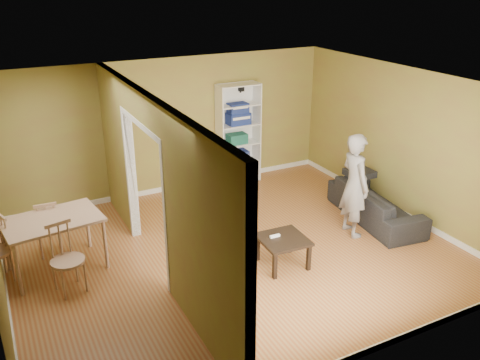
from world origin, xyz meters
The scene contains 15 objects.
room_shell centered at (0.00, 0.00, 1.30)m, with size 6.50×6.50×6.50m.
partition centered at (-1.20, 0.00, 1.30)m, with size 0.22×5.50×2.60m, color olive, non-canonical shape.
wall_speaker centered at (1.50, 2.69, 1.90)m, with size 0.10×0.10×0.10m, color black.
sofa centered at (2.70, -0.11, 0.39)m, with size 0.87×2.02×0.77m, color black.
person centered at (2.01, -0.32, 1.01)m, with size 0.57×0.74×2.02m, color slate.
bookshelf centered at (1.37, 2.61, 1.02)m, with size 0.86×0.37×2.03m.
paper_box_navy_a centered at (1.33, 2.56, 0.55)m, with size 0.46×0.30×0.23m, color navy.
paper_box_teal centered at (1.34, 2.56, 0.93)m, with size 0.39×0.25×0.20m, color #178575.
paper_box_navy_b centered at (1.37, 2.56, 1.34)m, with size 0.44×0.29×0.23m, color #1B184A.
paper_box_navy_c centered at (1.36, 2.56, 1.52)m, with size 0.39×0.25×0.20m, color navy.
coffee_table centered at (0.47, -0.66, 0.38)m, with size 0.67×0.67×0.44m.
game_controller centered at (0.38, -0.57, 0.46)m, with size 0.16×0.04×0.03m, color white.
dining_table centered at (-2.51, 0.74, 0.74)m, with size 1.31×0.87×0.82m.
chair_near centered at (-2.44, 0.09, 0.49)m, with size 0.45×0.45×0.99m, color tan, non-canonical shape.
chair_far centered at (-2.54, 1.26, 0.46)m, with size 0.42×0.42×0.91m, color tan, non-canonical shape.
Camera 1 is at (-3.06, -6.16, 4.04)m, focal length 38.00 mm.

